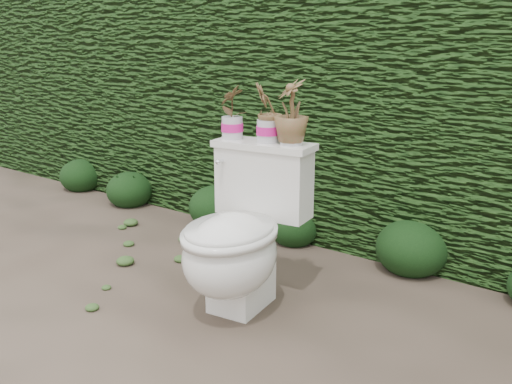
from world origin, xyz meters
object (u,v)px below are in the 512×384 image
Objects in this scene: potted_plant_left at (232,113)px; potted_plant_right at (291,114)px; potted_plant_center at (268,114)px; toilet at (239,238)px.

potted_plant_left is 0.33m from potted_plant_right.
potted_plant_right is (0.32, 0.04, 0.02)m from potted_plant_left.
potted_plant_center is 0.93× the size of potted_plant_right.
potted_plant_right reaches higher than potted_plant_left.
potted_plant_right reaches higher than toilet.
potted_plant_center is at bearing 85.00° from toilet.
potted_plant_right is at bearing 102.11° from potted_plant_center.
potted_plant_center is (-0.01, 0.24, 0.56)m from toilet.
potted_plant_center is (0.20, 0.03, 0.01)m from potted_plant_left.
toilet is at bearing -70.94° from potted_plant_right.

